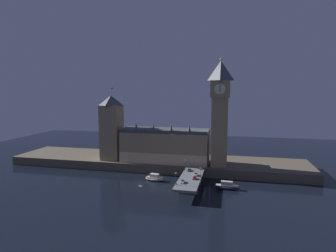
# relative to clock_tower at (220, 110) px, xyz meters

# --- Properties ---
(ground_plane) EXTENTS (400.00, 400.00, 0.00)m
(ground_plane) POSITION_rel_clock_tower_xyz_m (-47.10, -26.74, -44.15)
(ground_plane) COLOR black
(embankment) EXTENTS (220.00, 42.00, 6.30)m
(embankment) POSITION_rel_clock_tower_xyz_m (-47.10, 12.26, -41.00)
(embankment) COLOR brown
(embankment) RESTS_ON ground_plane
(parliament_hall) EXTENTS (62.06, 20.69, 28.40)m
(parliament_hall) POSITION_rel_clock_tower_xyz_m (-38.34, 3.93, -26.05)
(parliament_hall) COLOR #9E845B
(parliament_hall) RESTS_ON embankment
(clock_tower) EXTENTS (12.86, 12.97, 71.68)m
(clock_tower) POSITION_rel_clock_tower_xyz_m (0.00, 0.00, 0.00)
(clock_tower) COLOR #9E845B
(clock_tower) RESTS_ON embankment
(victoria_tower) EXTENTS (14.06, 14.06, 53.23)m
(victoria_tower) POSITION_rel_clock_tower_xyz_m (-78.34, 1.66, -14.11)
(victoria_tower) COLOR #9E845B
(victoria_tower) RESTS_ON embankment
(bridge) EXTENTS (12.30, 46.00, 7.15)m
(bridge) POSITION_rel_clock_tower_xyz_m (-14.46, -31.74, -38.88)
(bridge) COLOR slate
(bridge) RESTS_ON ground_plane
(car_northbound_lead) EXTENTS (2.05, 4.11, 1.31)m
(car_northbound_lead) POSITION_rel_clock_tower_xyz_m (-17.16, -19.57, -36.40)
(car_northbound_lead) COLOR #235633
(car_northbound_lead) RESTS_ON bridge
(car_northbound_trail) EXTENTS (2.06, 4.48, 1.39)m
(car_northbound_trail) POSITION_rel_clock_tower_xyz_m (-17.16, -43.15, -36.36)
(car_northbound_trail) COLOR silver
(car_northbound_trail) RESTS_ON bridge
(car_southbound_lead) EXTENTS (1.87, 3.82, 1.44)m
(car_southbound_lead) POSITION_rel_clock_tower_xyz_m (-11.75, -35.27, -36.34)
(car_southbound_lead) COLOR red
(car_southbound_lead) RESTS_ON bridge
(car_southbound_trail) EXTENTS (1.94, 4.33, 1.46)m
(car_southbound_trail) POSITION_rel_clock_tower_xyz_m (-11.75, -28.54, -36.33)
(car_southbound_trail) COLOR silver
(car_southbound_trail) RESTS_ON bridge
(pedestrian_near_rail) EXTENTS (0.38, 0.38, 1.86)m
(pedestrian_near_rail) POSITION_rel_clock_tower_xyz_m (-19.87, -47.56, -36.02)
(pedestrian_near_rail) COLOR black
(pedestrian_near_rail) RESTS_ON bridge
(pedestrian_mid_walk) EXTENTS (0.38, 0.38, 1.78)m
(pedestrian_mid_walk) POSITION_rel_clock_tower_xyz_m (-9.05, -31.05, -36.07)
(pedestrian_mid_walk) COLOR black
(pedestrian_mid_walk) RESTS_ON bridge
(pedestrian_far_rail) EXTENTS (0.38, 0.38, 1.71)m
(pedestrian_far_rail) POSITION_rel_clock_tower_xyz_m (-19.87, -20.00, -36.11)
(pedestrian_far_rail) COLOR black
(pedestrian_far_rail) RESTS_ON bridge
(street_lamp_near) EXTENTS (1.34, 0.60, 6.58)m
(street_lamp_near) POSITION_rel_clock_tower_xyz_m (-20.27, -46.46, -32.89)
(street_lamp_near) COLOR #2D3333
(street_lamp_near) RESTS_ON bridge
(street_lamp_mid) EXTENTS (1.34, 0.60, 6.01)m
(street_lamp_mid) POSITION_rel_clock_tower_xyz_m (-8.65, -31.74, -33.25)
(street_lamp_mid) COLOR #2D3333
(street_lamp_mid) RESTS_ON bridge
(street_lamp_far) EXTENTS (1.34, 0.60, 6.59)m
(street_lamp_far) POSITION_rel_clock_tower_xyz_m (-20.27, -17.02, -32.89)
(street_lamp_far) COLOR #2D3333
(street_lamp_far) RESTS_ON bridge
(boat_upstream) EXTENTS (12.53, 6.43, 4.48)m
(boat_upstream) POSITION_rel_clock_tower_xyz_m (-39.08, -22.01, -42.52)
(boat_upstream) COLOR #B2A893
(boat_upstream) RESTS_ON ground_plane
(boat_downstream) EXTENTS (14.89, 5.00, 4.75)m
(boat_downstream) POSITION_rel_clock_tower_xyz_m (6.09, -27.82, -42.42)
(boat_downstream) COLOR #1E2842
(boat_downstream) RESTS_ON ground_plane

